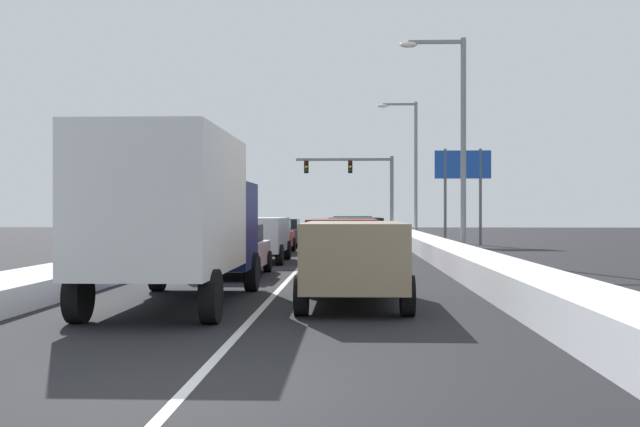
{
  "coord_description": "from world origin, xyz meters",
  "views": [
    {
      "loc": [
        1.73,
        -7.87,
        1.87
      ],
      "look_at": [
        -0.14,
        39.36,
        1.8
      ],
      "focal_mm": 43.68,
      "sensor_mm": 36.0,
      "label": 1
    }
  ],
  "objects_px": {
    "traffic_light_gantry": "(362,178)",
    "sedan_gray_right_lane_fourth": "(346,237)",
    "roadside_sign_right": "(463,175)",
    "suv_tan_right_lane_nearest": "(354,255)",
    "suv_maroon_right_lane_second": "(343,241)",
    "street_lamp_right_mid": "(411,159)",
    "box_truck_center_lane_nearest": "(177,211)",
    "sedan_charcoal_center_lane_fifth": "(284,233)",
    "sedan_red_center_lane_fourth": "(271,236)",
    "suv_black_right_lane_third": "(356,235)",
    "suv_green_right_lane_fifth": "(353,228)",
    "sedan_white_center_lane_second": "(232,250)",
    "suv_silver_center_lane_third": "(258,235)",
    "street_lamp_right_near": "(455,128)"
  },
  "relations": [
    {
      "from": "traffic_light_gantry",
      "to": "sedan_gray_right_lane_fourth",
      "type": "bearing_deg",
      "value": -92.47
    },
    {
      "from": "roadside_sign_right",
      "to": "suv_tan_right_lane_nearest",
      "type": "bearing_deg",
      "value": -102.35
    },
    {
      "from": "suv_maroon_right_lane_second",
      "to": "street_lamp_right_mid",
      "type": "bearing_deg",
      "value": 81.72
    },
    {
      "from": "suv_tan_right_lane_nearest",
      "to": "box_truck_center_lane_nearest",
      "type": "distance_m",
      "value": 3.66
    },
    {
      "from": "sedan_charcoal_center_lane_fifth",
      "to": "suv_maroon_right_lane_second",
      "type": "bearing_deg",
      "value": -79.93
    },
    {
      "from": "box_truck_center_lane_nearest",
      "to": "sedan_red_center_lane_fourth",
      "type": "bearing_deg",
      "value": 90.5
    },
    {
      "from": "roadside_sign_right",
      "to": "suv_maroon_right_lane_second",
      "type": "bearing_deg",
      "value": -106.96
    },
    {
      "from": "suv_black_right_lane_third",
      "to": "roadside_sign_right",
      "type": "bearing_deg",
      "value": 67.42
    },
    {
      "from": "suv_maroon_right_lane_second",
      "to": "sedan_red_center_lane_fourth",
      "type": "height_order",
      "value": "suv_maroon_right_lane_second"
    },
    {
      "from": "suv_tan_right_lane_nearest",
      "to": "street_lamp_right_mid",
      "type": "height_order",
      "value": "street_lamp_right_mid"
    },
    {
      "from": "suv_tan_right_lane_nearest",
      "to": "suv_green_right_lane_fifth",
      "type": "relative_size",
      "value": 1.0
    },
    {
      "from": "traffic_light_gantry",
      "to": "sedan_red_center_lane_fourth",
      "type": "bearing_deg",
      "value": -100.43
    },
    {
      "from": "sedan_red_center_lane_fourth",
      "to": "sedan_white_center_lane_second",
      "type": "bearing_deg",
      "value": -89.31
    },
    {
      "from": "box_truck_center_lane_nearest",
      "to": "street_lamp_right_mid",
      "type": "xyz_separation_m",
      "value": [
        7.51,
        36.86,
        3.56
      ]
    },
    {
      "from": "suv_tan_right_lane_nearest",
      "to": "sedan_white_center_lane_second",
      "type": "relative_size",
      "value": 1.09
    },
    {
      "from": "suv_black_right_lane_third",
      "to": "sedan_white_center_lane_second",
      "type": "bearing_deg",
      "value": -117.71
    },
    {
      "from": "sedan_white_center_lane_second",
      "to": "traffic_light_gantry",
      "type": "xyz_separation_m",
      "value": [
        4.33,
        37.34,
        3.73
      ]
    },
    {
      "from": "sedan_gray_right_lane_fourth",
      "to": "suv_silver_center_lane_third",
      "type": "relative_size",
      "value": 0.92
    },
    {
      "from": "suv_tan_right_lane_nearest",
      "to": "street_lamp_right_near",
      "type": "distance_m",
      "value": 16.71
    },
    {
      "from": "suv_black_right_lane_third",
      "to": "street_lamp_right_near",
      "type": "height_order",
      "value": "street_lamp_right_near"
    },
    {
      "from": "sedan_red_center_lane_fourth",
      "to": "traffic_light_gantry",
      "type": "bearing_deg",
      "value": 79.57
    },
    {
      "from": "sedan_white_center_lane_second",
      "to": "street_lamp_right_near",
      "type": "distance_m",
      "value": 12.41
    },
    {
      "from": "sedan_gray_right_lane_fourth",
      "to": "street_lamp_right_near",
      "type": "relative_size",
      "value": 0.51
    },
    {
      "from": "suv_black_right_lane_third",
      "to": "sedan_charcoal_center_lane_fifth",
      "type": "distance_m",
      "value": 13.03
    },
    {
      "from": "sedan_red_center_lane_fourth",
      "to": "sedan_charcoal_center_lane_fifth",
      "type": "xyz_separation_m",
      "value": [
        -0.0,
        6.5,
        0.0
      ]
    },
    {
      "from": "street_lamp_right_near",
      "to": "suv_silver_center_lane_third",
      "type": "bearing_deg",
      "value": -163.36
    },
    {
      "from": "street_lamp_right_near",
      "to": "street_lamp_right_mid",
      "type": "relative_size",
      "value": 0.96
    },
    {
      "from": "sedan_gray_right_lane_fourth",
      "to": "suv_green_right_lane_fifth",
      "type": "xyz_separation_m",
      "value": [
        0.32,
        6.45,
        0.25
      ]
    },
    {
      "from": "suv_maroon_right_lane_second",
      "to": "sedan_gray_right_lane_fourth",
      "type": "relative_size",
      "value": 1.09
    },
    {
      "from": "sedan_red_center_lane_fourth",
      "to": "suv_tan_right_lane_nearest",
      "type": "bearing_deg",
      "value": -79.44
    },
    {
      "from": "suv_black_right_lane_third",
      "to": "traffic_light_gantry",
      "type": "xyz_separation_m",
      "value": [
        0.66,
        30.34,
        3.48
      ]
    },
    {
      "from": "suv_tan_right_lane_nearest",
      "to": "suv_green_right_lane_fifth",
      "type": "height_order",
      "value": "same"
    },
    {
      "from": "suv_silver_center_lane_third",
      "to": "roadside_sign_right",
      "type": "bearing_deg",
      "value": 57.64
    },
    {
      "from": "suv_maroon_right_lane_second",
      "to": "traffic_light_gantry",
      "type": "relative_size",
      "value": 0.65
    },
    {
      "from": "suv_maroon_right_lane_second",
      "to": "sedan_charcoal_center_lane_fifth",
      "type": "distance_m",
      "value": 19.55
    },
    {
      "from": "sedan_charcoal_center_lane_fifth",
      "to": "street_lamp_right_mid",
      "type": "relative_size",
      "value": 0.49
    },
    {
      "from": "street_lamp_right_near",
      "to": "suv_maroon_right_lane_second",
      "type": "bearing_deg",
      "value": -117.52
    },
    {
      "from": "suv_black_right_lane_third",
      "to": "sedan_red_center_lane_fourth",
      "type": "relative_size",
      "value": 1.09
    },
    {
      "from": "sedan_white_center_lane_second",
      "to": "sedan_red_center_lane_fourth",
      "type": "height_order",
      "value": "same"
    },
    {
      "from": "box_truck_center_lane_nearest",
      "to": "suv_silver_center_lane_third",
      "type": "relative_size",
      "value": 1.47
    },
    {
      "from": "suv_green_right_lane_fifth",
      "to": "suv_maroon_right_lane_second",
      "type": "bearing_deg",
      "value": -91.02
    },
    {
      "from": "suv_green_right_lane_fifth",
      "to": "suv_silver_center_lane_third",
      "type": "height_order",
      "value": "same"
    },
    {
      "from": "traffic_light_gantry",
      "to": "street_lamp_right_mid",
      "type": "relative_size",
      "value": 0.81
    },
    {
      "from": "suv_green_right_lane_fifth",
      "to": "suv_silver_center_lane_third",
      "type": "relative_size",
      "value": 1.0
    },
    {
      "from": "suv_green_right_lane_fifth",
      "to": "street_lamp_right_near",
      "type": "bearing_deg",
      "value": -69.05
    },
    {
      "from": "suv_green_right_lane_fifth",
      "to": "suv_silver_center_lane_third",
      "type": "distance_m",
      "value": 13.4
    },
    {
      "from": "suv_tan_right_lane_nearest",
      "to": "sedan_red_center_lane_fourth",
      "type": "relative_size",
      "value": 1.09
    },
    {
      "from": "suv_tan_right_lane_nearest",
      "to": "roadside_sign_right",
      "type": "xyz_separation_m",
      "value": [
        6.33,
        28.91,
        3.0
      ]
    },
    {
      "from": "sedan_white_center_lane_second",
      "to": "sedan_charcoal_center_lane_fifth",
      "type": "xyz_separation_m",
      "value": [
        -0.16,
        19.45,
        0.0
      ]
    },
    {
      "from": "sedan_gray_right_lane_fourth",
      "to": "suv_maroon_right_lane_second",
      "type": "bearing_deg",
      "value": -90.06
    }
  ]
}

